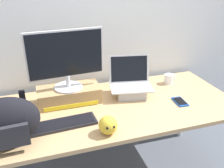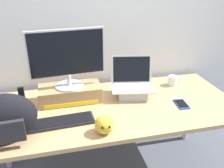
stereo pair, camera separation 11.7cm
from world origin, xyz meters
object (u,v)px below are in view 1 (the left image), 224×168
toner_box_yellow (69,95)px  plush_toy (108,125)px  desktop_monitor (66,59)px  external_keyboard (63,124)px  messenger_backpack (7,122)px  coffee_mug (169,79)px  open_laptop (130,87)px  cell_phone (180,102)px

toner_box_yellow → plush_toy: size_ratio=3.94×
desktop_monitor → external_keyboard: 0.47m
external_keyboard → messenger_backpack: (-0.32, -0.08, 0.13)m
coffee_mug → plush_toy: bearing=-143.4°
toner_box_yellow → plush_toy: same height
desktop_monitor → coffee_mug: 0.96m
coffee_mug → plush_toy: plush_toy is taller
open_laptop → messenger_backpack: 0.97m
messenger_backpack → cell_phone: 1.24m
cell_phone → toner_box_yellow: bearing=165.8°
external_keyboard → messenger_backpack: bearing=-168.5°
toner_box_yellow → open_laptop: size_ratio=1.28×
desktop_monitor → plush_toy: 0.58m
external_keyboard → coffee_mug: coffee_mug is taller
open_laptop → external_keyboard: bearing=-143.9°
messenger_backpack → cell_phone: (1.22, 0.12, -0.14)m
toner_box_yellow → cell_phone: toner_box_yellow is taller
messenger_backpack → external_keyboard: bearing=11.1°
desktop_monitor → messenger_backpack: desktop_monitor is taller
desktop_monitor → plush_toy: desktop_monitor is taller
cell_phone → plush_toy: 0.68m
desktop_monitor → plush_toy: size_ratio=4.66×
coffee_mug → toner_box_yellow: bearing=-175.6°
external_keyboard → coffee_mug: bearing=17.8°
external_keyboard → plush_toy: bearing=-36.0°
coffee_mug → cell_phone: (-0.09, -0.34, -0.04)m
desktop_monitor → messenger_backpack: (-0.41, -0.39, -0.21)m
toner_box_yellow → open_laptop: bearing=-4.1°
desktop_monitor → coffee_mug: desktop_monitor is taller
cell_phone → plush_toy: (-0.64, -0.21, 0.05)m
open_laptop → coffee_mug: 0.43m
external_keyboard → coffee_mug: 1.07m
coffee_mug → cell_phone: coffee_mug is taller
toner_box_yellow → plush_toy: (0.17, -0.48, -0.00)m
external_keyboard → plush_toy: 0.31m
open_laptop → toner_box_yellow: bearing=-173.0°
external_keyboard → cell_phone: 0.90m
desktop_monitor → messenger_backpack: bearing=-140.5°
toner_box_yellow → desktop_monitor: desktop_monitor is taller
cell_phone → plush_toy: plush_toy is taller
open_laptop → external_keyboard: 0.65m
desktop_monitor → open_laptop: size_ratio=1.51×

